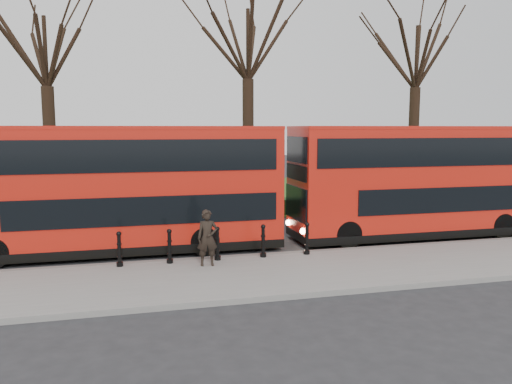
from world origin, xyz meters
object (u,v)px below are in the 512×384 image
object	(u,v)px
bus_lead	(121,190)
bus_rear	(427,182)
pedestrian	(207,238)
bollard_row	(217,244)

from	to	relation	value
bus_lead	bus_rear	distance (m)	11.52
bus_rear	pedestrian	world-z (taller)	bus_rear
bollard_row	bus_lead	world-z (taller)	bus_lead
bollard_row	bus_rear	size ratio (longest dim) A/B	0.56
bus_lead	bus_rear	bearing A→B (deg)	-0.95
bus_lead	bollard_row	bearing A→B (deg)	-38.70
pedestrian	bollard_row	bearing A→B (deg)	57.33
bus_lead	pedestrian	distance (m)	3.94
bollard_row	bus_rear	bearing A→B (deg)	13.63
bus_lead	bus_rear	size ratio (longest dim) A/B	1.00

